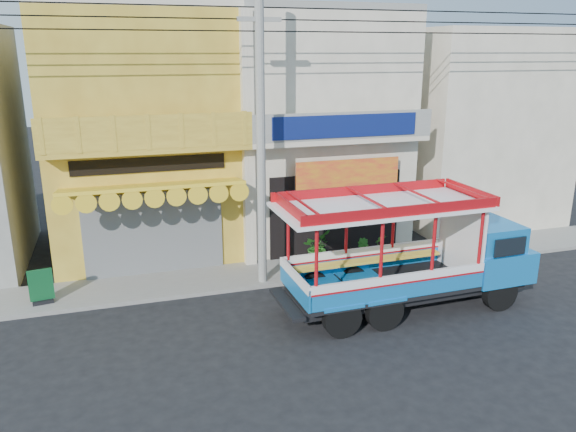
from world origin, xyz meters
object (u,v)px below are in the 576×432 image
at_px(potted_plant_b, 365,252).
at_px(potted_plant_c, 381,248).
at_px(potted_plant_a, 316,247).
at_px(green_sign, 41,289).
at_px(utility_pole, 266,117).
at_px(songthaew_truck, 424,252).

height_order(potted_plant_b, potted_plant_c, potted_plant_c).
distance_m(potted_plant_a, potted_plant_c, 2.14).
height_order(green_sign, potted_plant_b, green_sign).
bearing_deg(utility_pole, songthaew_truck, -36.05).
distance_m(utility_pole, potted_plant_b, 5.62).
height_order(utility_pole, potted_plant_b, utility_pole).
relative_size(songthaew_truck, potted_plant_b, 8.22).
xyz_separation_m(green_sign, potted_plant_a, (8.28, 0.73, 0.10)).
bearing_deg(potted_plant_c, potted_plant_a, -69.90).
distance_m(utility_pole, green_sign, 7.78).
bearing_deg(utility_pole, green_sign, 177.21).
xyz_separation_m(green_sign, potted_plant_b, (9.71, 0.04, 0.02)).
distance_m(green_sign, potted_plant_a, 8.32).
relative_size(utility_pole, songthaew_truck, 3.96).
xyz_separation_m(potted_plant_a, potted_plant_b, (1.42, -0.69, -0.08)).
xyz_separation_m(utility_pole, potted_plant_b, (3.37, 0.35, -4.48)).
relative_size(potted_plant_a, potted_plant_b, 1.19).
bearing_deg(potted_plant_b, potted_plant_c, -137.00).
bearing_deg(potted_plant_b, potted_plant_a, 2.10).
relative_size(utility_pole, green_sign, 28.51).
relative_size(utility_pole, potted_plant_b, 32.52).
relative_size(green_sign, potted_plant_c, 1.12).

